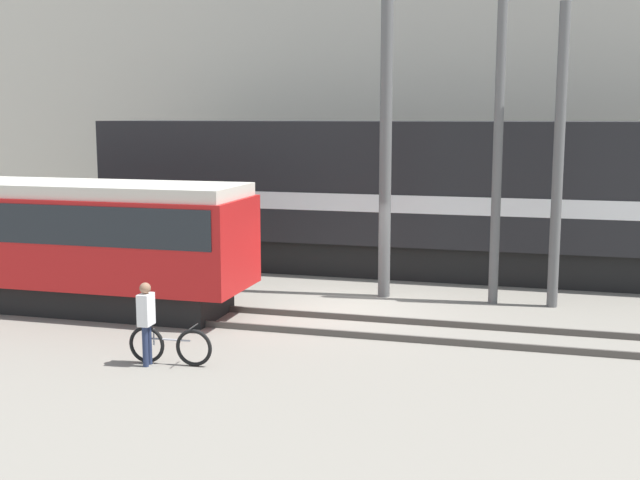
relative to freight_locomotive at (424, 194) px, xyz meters
The scene contains 11 objects.
ground_plane 5.60m from the freight_locomotive, 103.15° to the right, with size 120.00×120.00×0.00m, color gray.
track_near 7.19m from the freight_locomotive, 99.75° to the right, with size 60.00×1.50×0.14m.
track_far 2.58m from the freight_locomotive, behind, with size 60.00×1.51×0.14m.
building_backdrop 8.25m from the freight_locomotive, 98.35° to the left, with size 42.38×6.00×9.26m.
freight_locomotive is the anchor object (origin of this frame).
streetcar 10.63m from the freight_locomotive, 140.77° to the right, with size 10.11×2.54×3.10m.
bicycle 10.86m from the freight_locomotive, 108.07° to the right, with size 1.68×0.44×0.78m.
person 11.05m from the freight_locomotive, 109.75° to the right, with size 0.24×0.37×1.60m.
utility_pole_left 3.82m from the freight_locomotive, 98.89° to the right, with size 0.31×0.31×8.24m.
utility_pole_center 4.45m from the freight_locomotive, 55.95° to the right, with size 0.23×0.23×8.43m.
utility_pole_right 5.16m from the freight_locomotive, 42.18° to the right, with size 0.26×0.26×7.33m.
Camera 1 is at (4.52, -18.59, 4.69)m, focal length 45.00 mm.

